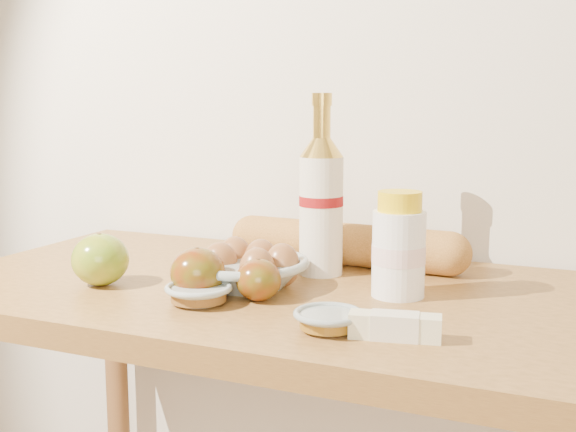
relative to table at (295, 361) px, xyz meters
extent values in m
cube|color=beige|center=(0.00, 0.33, 0.52)|extent=(3.50, 0.02, 2.60)
cube|color=olive|center=(0.00, 0.00, 0.10)|extent=(1.20, 0.60, 0.04)
cylinder|color=beige|center=(0.00, 0.10, 0.22)|extent=(0.09, 0.09, 0.20)
cylinder|color=maroon|center=(0.00, 0.10, 0.25)|extent=(0.10, 0.10, 0.02)
cone|color=gold|center=(0.00, 0.10, 0.34)|extent=(0.09, 0.09, 0.03)
cylinder|color=gold|center=(0.00, 0.10, 0.38)|extent=(0.04, 0.04, 0.05)
cylinder|color=gold|center=(0.00, 0.10, 0.42)|extent=(0.04, 0.04, 0.02)
cylinder|color=white|center=(0.16, 0.02, 0.19)|extent=(0.11, 0.11, 0.13)
cylinder|color=beige|center=(0.16, 0.02, 0.19)|extent=(0.11, 0.11, 0.03)
cylinder|color=yellow|center=(0.16, 0.02, 0.27)|extent=(0.09, 0.09, 0.03)
torus|color=gray|center=(-0.07, -0.03, 0.16)|extent=(0.24, 0.24, 0.02)
ellipsoid|color=brown|center=(-0.12, -0.04, 0.16)|extent=(0.07, 0.07, 0.07)
ellipsoid|color=brown|center=(-0.04, -0.05, 0.16)|extent=(0.07, 0.07, 0.07)
ellipsoid|color=brown|center=(-0.07, 0.01, 0.16)|extent=(0.07, 0.07, 0.07)
ellipsoid|color=brown|center=(-0.12, 0.01, 0.16)|extent=(0.07, 0.07, 0.07)
ellipsoid|color=brown|center=(-0.02, -0.01, 0.16)|extent=(0.07, 0.07, 0.07)
cylinder|color=#C0853A|center=(0.02, 0.18, 0.16)|extent=(0.39, 0.09, 0.08)
sphere|color=#C0853A|center=(-0.17, 0.19, 0.16)|extent=(0.08, 0.08, 0.08)
sphere|color=#C0853A|center=(0.21, 0.17, 0.16)|extent=(0.08, 0.08, 0.08)
ellipsoid|color=#9D901F|center=(-0.29, -0.11, 0.17)|extent=(0.10, 0.10, 0.08)
cylinder|color=#4E341A|center=(-0.29, -0.11, 0.20)|extent=(0.01, 0.01, 0.01)
ellipsoid|color=maroon|center=(-0.11, -0.11, 0.16)|extent=(0.10, 0.10, 0.08)
cylinder|color=#462F17|center=(-0.11, -0.11, 0.19)|extent=(0.01, 0.01, 0.01)
ellipsoid|color=maroon|center=(-0.02, -0.09, 0.16)|extent=(0.08, 0.08, 0.06)
cylinder|color=#482E18|center=(-0.02, -0.09, 0.18)|extent=(0.01, 0.01, 0.01)
torus|color=#97A4A0|center=(-0.09, -0.14, 0.15)|extent=(0.13, 0.13, 0.01)
cylinder|color=brown|center=(-0.09, -0.14, 0.14)|extent=(0.11, 0.11, 0.02)
torus|color=gray|center=(0.12, -0.18, 0.15)|extent=(0.09, 0.09, 0.01)
cylinder|color=brown|center=(0.12, -0.18, 0.14)|extent=(0.08, 0.08, 0.02)
cube|color=beige|center=(0.21, -0.18, 0.14)|extent=(0.12, 0.05, 0.03)
cube|color=beige|center=(0.21, -0.18, 0.14)|extent=(0.07, 0.05, 0.03)
camera|label=1|loc=(0.44, -1.03, 0.42)|focal=45.00mm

